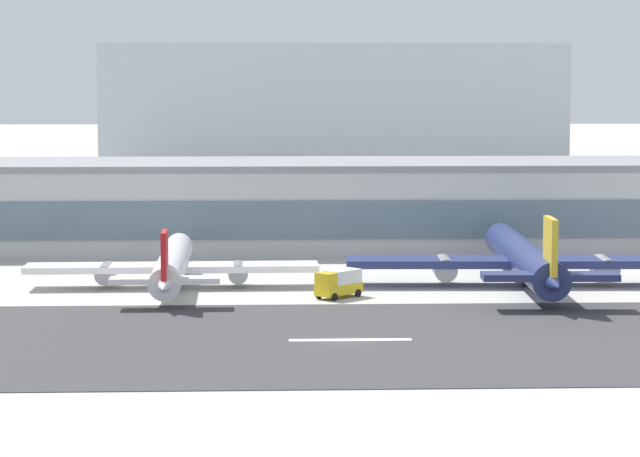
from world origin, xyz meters
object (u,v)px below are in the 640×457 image
(airliner_red_tail_gate_1, at_px, (172,266))
(airliner_gold_tail_gate_2, at_px, (525,260))
(distant_hotel_block, at_px, (333,113))
(terminal_building, at_px, (342,204))
(service_box_truck_0, at_px, (339,283))

(airliner_red_tail_gate_1, height_order, airliner_gold_tail_gate_2, airliner_gold_tail_gate_2)
(distant_hotel_block, bearing_deg, terminal_building, -92.21)
(airliner_gold_tail_gate_2, height_order, service_box_truck_0, airliner_gold_tail_gate_2)
(distant_hotel_block, distance_m, airliner_gold_tail_gate_2, 182.72)
(terminal_building, bearing_deg, distant_hotel_block, 87.79)
(distant_hotel_block, relative_size, airliner_gold_tail_gate_2, 2.32)
(terminal_building, bearing_deg, service_box_truck_0, -93.66)
(airliner_gold_tail_gate_2, distance_m, service_box_truck_0, 24.91)
(distant_hotel_block, bearing_deg, airliner_red_tail_gate_1, -98.94)
(distant_hotel_block, bearing_deg, airliner_gold_tail_gate_2, -85.31)
(terminal_building, distance_m, airliner_red_tail_gate_1, 48.38)
(terminal_building, relative_size, airliner_gold_tail_gate_2, 3.91)
(airliner_gold_tail_gate_2, bearing_deg, service_box_truck_0, 111.25)
(distant_hotel_block, height_order, airliner_red_tail_gate_1, distant_hotel_block)
(terminal_building, bearing_deg, airliner_red_tail_gate_1, -118.72)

